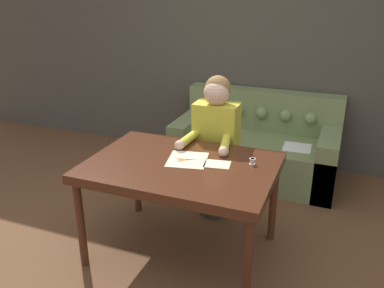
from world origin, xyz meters
TOP-DOWN VIEW (x-y plane):
  - ground_plane at (0.00, 0.00)m, footprint 16.00×16.00m
  - wall_back at (0.00, 2.12)m, footprint 8.00×0.06m
  - dining_table at (0.10, 0.09)m, footprint 1.36×0.96m
  - couch at (0.31, 1.69)m, footprint 1.70×0.89m
  - person at (0.16, 0.73)m, footprint 0.44×0.59m
  - pattern_paper_main at (0.12, 0.16)m, footprint 0.34×0.35m
  - pattern_paper_offcut at (0.35, 0.17)m, footprint 0.21×0.17m
  - scissors at (0.11, 0.15)m, footprint 0.20×0.13m
  - thread_spool at (0.59, 0.26)m, footprint 0.04×0.04m

SIDE VIEW (x-z plane):
  - ground_plane at x=0.00m, z-range 0.00..0.00m
  - couch at x=0.31m, z-range -0.13..0.75m
  - person at x=0.16m, z-range 0.02..1.29m
  - dining_table at x=0.10m, z-range 0.31..1.07m
  - pattern_paper_offcut at x=0.35m, z-range 0.76..0.77m
  - pattern_paper_main at x=0.12m, z-range 0.76..0.77m
  - scissors at x=0.11m, z-range 0.76..0.77m
  - thread_spool at x=0.59m, z-range 0.76..0.81m
  - wall_back at x=0.00m, z-range 0.00..2.60m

